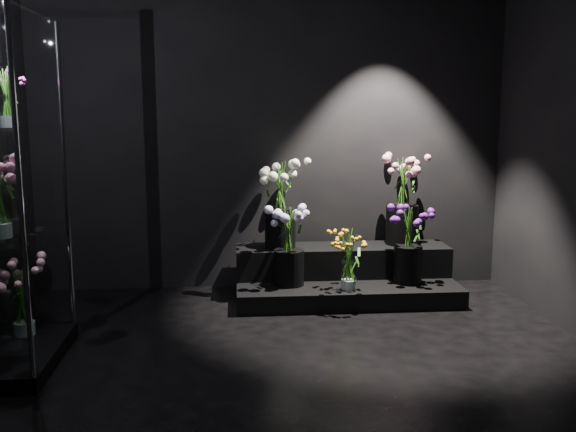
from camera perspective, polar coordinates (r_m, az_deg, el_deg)
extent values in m
plane|color=black|center=(3.83, 0.35, -14.35)|extent=(4.00, 4.00, 0.00)
plane|color=black|center=(5.49, -1.52, 8.05)|extent=(4.00, 0.00, 4.00)
plane|color=black|center=(1.52, 7.16, 3.53)|extent=(4.00, 0.00, 4.00)
cube|color=black|center=(5.32, 5.16, -6.52)|extent=(1.79, 0.79, 0.15)
cube|color=black|center=(5.46, 4.83, -3.94)|extent=(1.79, 0.40, 0.25)
cube|color=black|center=(4.38, -23.31, -11.32)|extent=(0.57, 0.95, 0.10)
cube|color=white|center=(4.18, -24.01, -1.50)|extent=(0.51, 0.89, 0.01)
cylinder|color=white|center=(5.03, 5.43, -5.31)|extent=(0.13, 0.13, 0.22)
cylinder|color=black|center=(5.13, 0.09, -4.59)|extent=(0.24, 0.24, 0.28)
cylinder|color=black|center=(5.28, 10.59, -4.24)|extent=(0.23, 0.23, 0.30)
cylinder|color=black|center=(5.35, -0.70, -1.02)|extent=(0.26, 0.26, 0.33)
cylinder|color=black|center=(5.55, 10.09, -0.75)|extent=(0.27, 0.27, 0.34)
cylinder|color=white|center=(4.01, -24.23, -0.07)|extent=(0.13, 0.13, 0.25)
cylinder|color=white|center=(4.21, -23.67, 8.57)|extent=(0.12, 0.12, 0.20)
cylinder|color=white|center=(4.53, -22.46, -8.25)|extent=(0.14, 0.14, 0.25)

